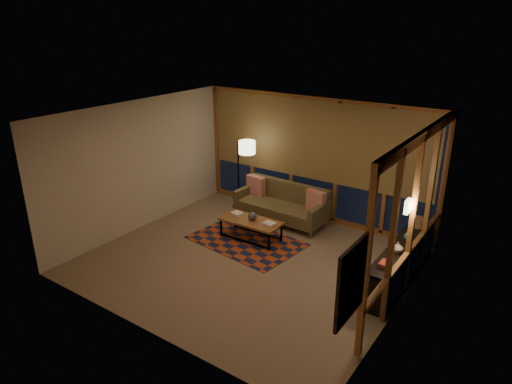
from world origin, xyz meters
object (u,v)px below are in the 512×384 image
Objects in this scene: bookshelf at (401,262)px; floor_lamp at (238,173)px; sofa at (281,204)px; coffee_table at (251,230)px.

floor_lamp is at bearing 166.59° from bookshelf.
sofa is at bearing 15.52° from floor_lamp.
sofa is 3.05m from bookshelf.
coffee_table is (-0.04, -1.07, -0.20)m from sofa.
bookshelf reaches higher than coffee_table.
floor_lamp reaches higher than coffee_table.
bookshelf is at bearing -14.55° from sofa.
coffee_table is 2.98m from bookshelf.
sofa reaches higher than bookshelf.
floor_lamp is 0.67× the size of bookshelf.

